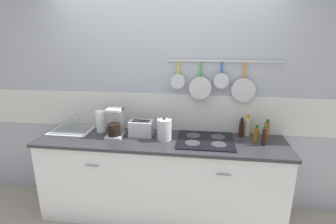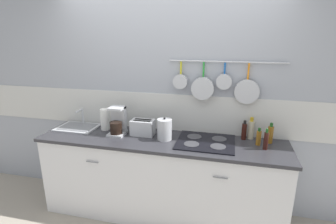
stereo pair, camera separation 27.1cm
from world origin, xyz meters
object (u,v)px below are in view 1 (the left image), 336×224
Objects in this scene: bottle_dish_soap at (256,134)px; bottle_sesame_oil at (264,136)px; kettle at (164,130)px; bottle_vinegar at (241,128)px; coffee_maker at (115,125)px; bottle_olive_oil at (247,126)px; toaster at (141,128)px; bottle_cooking_wine at (267,130)px; paper_towel_roll at (101,122)px.

bottle_sesame_oil is at bearing -59.32° from bottle_dish_soap.
bottle_sesame_oil reaches higher than bottle_dish_soap.
bottle_vinegar is (0.83, 0.20, -0.02)m from kettle.
bottle_olive_oil is (1.45, 0.21, -0.03)m from coffee_maker.
coffee_maker is 1.16× the size of toaster.
bottle_cooking_wine is at bearing 34.46° from bottle_dish_soap.
bottle_vinegar is 0.29m from bottle_sesame_oil.
bottle_cooking_wine is (1.85, 0.04, -0.03)m from paper_towel_roll.
kettle is at bearing -166.14° from bottle_vinegar.
bottle_olive_oil reaches higher than bottle_cooking_wine.
paper_towel_roll is 0.79× the size of coffee_maker.
paper_towel_roll is at bearing 178.60° from bottle_dish_soap.
bottle_dish_soap reaches higher than toaster.
coffee_maker is 1.47× the size of bottle_sesame_oil.
kettle is 1.10m from bottle_cooking_wine.
toaster is at bearing -6.75° from paper_towel_roll.
bottle_cooking_wine reaches higher than bottle_sesame_oil.
bottle_olive_oil is at bearing 3.93° from paper_towel_roll.
bottle_cooking_wine is at bearing 8.77° from kettle.
bottle_vinegar is at bearing 6.99° from coffee_maker.
bottle_sesame_oil is at bearing -47.78° from bottle_vinegar.
toaster is at bearing -175.86° from bottle_cooking_wine.
bottle_olive_oil is at bearing 113.76° from bottle_dish_soap.
bottle_vinegar is 0.97× the size of bottle_cooking_wine.
toaster is at bearing -173.00° from bottle_vinegar.
kettle reaches higher than bottle_vinegar.
bottle_dish_soap is at bearing 1.88° from coffee_maker.
kettle is at bearing -14.40° from toaster.
bottle_cooking_wine is (0.12, 0.08, 0.02)m from bottle_dish_soap.
coffee_maker is at bearing 176.36° from kettle.
toaster is 1.11m from bottle_vinegar.
bottle_olive_oil reaches higher than bottle_vinegar.
bottle_cooking_wine is at bearing 71.07° from bottle_sesame_oil.
bottle_olive_oil is at bearing 116.55° from bottle_sesame_oil.
paper_towel_roll is 1.79m from bottle_sesame_oil.
bottle_cooking_wine reaches higher than bottle_dish_soap.
coffee_maker is at bearing -173.01° from bottle_vinegar.
toaster is (0.28, 0.03, -0.04)m from coffee_maker.
bottle_cooking_wine reaches higher than toaster.
bottle_dish_soap is 0.83× the size of bottle_cooking_wine.
paper_towel_roll and kettle have the same top height.
bottle_olive_oil is at bearing 158.90° from bottle_cooking_wine.
coffee_maker reaches higher than bottle_olive_oil.
bottle_sesame_oil is at bearing -4.51° from paper_towel_roll.
bottle_sesame_oil reaches higher than bottle_vinegar.
bottle_dish_soap is at bearing -66.24° from bottle_olive_oil.
bottle_sesame_oil is (1.03, -0.01, -0.02)m from kettle.
coffee_maker is 0.55m from kettle.
coffee_maker is 1.26× the size of kettle.
toaster is 0.28m from kettle.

